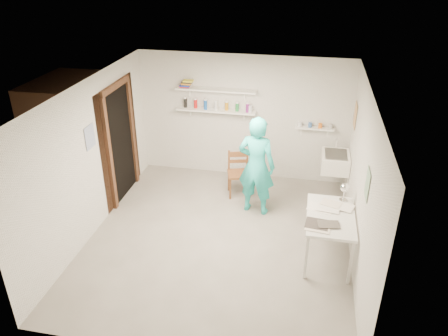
% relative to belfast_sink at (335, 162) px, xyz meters
% --- Properties ---
extents(floor, '(4.00, 4.50, 0.02)m').
position_rel_belfast_sink_xyz_m(floor, '(-1.75, -1.70, -0.71)').
color(floor, slate).
rests_on(floor, ground).
extents(ceiling, '(4.00, 4.50, 0.02)m').
position_rel_belfast_sink_xyz_m(ceiling, '(-1.75, -1.70, 1.71)').
color(ceiling, silver).
rests_on(ceiling, wall_back).
extents(wall_back, '(4.00, 0.02, 2.40)m').
position_rel_belfast_sink_xyz_m(wall_back, '(-1.75, 0.56, 0.50)').
color(wall_back, silver).
rests_on(wall_back, ground).
extents(wall_front, '(4.00, 0.02, 2.40)m').
position_rel_belfast_sink_xyz_m(wall_front, '(-1.75, -3.96, 0.50)').
color(wall_front, silver).
rests_on(wall_front, ground).
extents(wall_left, '(0.02, 4.50, 2.40)m').
position_rel_belfast_sink_xyz_m(wall_left, '(-3.76, -1.70, 0.50)').
color(wall_left, silver).
rests_on(wall_left, ground).
extents(wall_right, '(0.02, 4.50, 2.40)m').
position_rel_belfast_sink_xyz_m(wall_right, '(0.26, -1.70, 0.50)').
color(wall_right, silver).
rests_on(wall_right, ground).
extents(doorway_recess, '(0.02, 0.90, 2.00)m').
position_rel_belfast_sink_xyz_m(doorway_recess, '(-3.74, -0.65, 0.30)').
color(doorway_recess, black).
rests_on(doorway_recess, wall_left).
extents(corridor_box, '(1.40, 1.50, 2.10)m').
position_rel_belfast_sink_xyz_m(corridor_box, '(-4.45, -0.65, 0.35)').
color(corridor_box, brown).
rests_on(corridor_box, ground).
extents(door_lintel, '(0.06, 1.05, 0.10)m').
position_rel_belfast_sink_xyz_m(door_lintel, '(-3.72, -0.65, 1.35)').
color(door_lintel, brown).
rests_on(door_lintel, wall_left).
extents(door_jamb_near, '(0.06, 0.10, 2.00)m').
position_rel_belfast_sink_xyz_m(door_jamb_near, '(-3.72, -1.15, 0.30)').
color(door_jamb_near, brown).
rests_on(door_jamb_near, ground).
extents(door_jamb_far, '(0.06, 0.10, 2.00)m').
position_rel_belfast_sink_xyz_m(door_jamb_far, '(-3.72, -0.15, 0.30)').
color(door_jamb_far, brown).
rests_on(door_jamb_far, ground).
extents(shelf_lower, '(1.50, 0.22, 0.03)m').
position_rel_belfast_sink_xyz_m(shelf_lower, '(-2.25, 0.43, 0.65)').
color(shelf_lower, white).
rests_on(shelf_lower, wall_back).
extents(shelf_upper, '(1.50, 0.22, 0.03)m').
position_rel_belfast_sink_xyz_m(shelf_upper, '(-2.25, 0.43, 1.05)').
color(shelf_upper, white).
rests_on(shelf_upper, wall_back).
extents(ledge_shelf, '(0.70, 0.14, 0.03)m').
position_rel_belfast_sink_xyz_m(ledge_shelf, '(-0.40, 0.47, 0.42)').
color(ledge_shelf, white).
rests_on(ledge_shelf, wall_back).
extents(poster_left, '(0.01, 0.28, 0.36)m').
position_rel_belfast_sink_xyz_m(poster_left, '(-3.74, -1.65, 0.85)').
color(poster_left, '#334C7F').
rests_on(poster_left, wall_left).
extents(poster_right_a, '(0.01, 0.34, 0.42)m').
position_rel_belfast_sink_xyz_m(poster_right_a, '(0.24, 0.10, 0.85)').
color(poster_right_a, '#995933').
rests_on(poster_right_a, wall_right).
extents(poster_right_b, '(0.01, 0.30, 0.38)m').
position_rel_belfast_sink_xyz_m(poster_right_b, '(0.24, -2.25, 0.80)').
color(poster_right_b, '#3F724C').
rests_on(poster_right_b, wall_right).
extents(belfast_sink, '(0.48, 0.60, 0.30)m').
position_rel_belfast_sink_xyz_m(belfast_sink, '(0.00, 0.00, 0.00)').
color(belfast_sink, white).
rests_on(belfast_sink, wall_right).
extents(man, '(0.69, 0.52, 1.73)m').
position_rel_belfast_sink_xyz_m(man, '(-1.31, -0.76, 0.16)').
color(man, '#28C8C3').
rests_on(man, ground).
extents(wall_clock, '(0.31, 0.09, 0.31)m').
position_rel_belfast_sink_xyz_m(wall_clock, '(-1.35, -0.55, 0.45)').
color(wall_clock, beige).
rests_on(wall_clock, man).
extents(wooden_chair, '(0.48, 0.47, 0.85)m').
position_rel_belfast_sink_xyz_m(wooden_chair, '(-1.68, -0.28, -0.28)').
color(wooden_chair, brown).
rests_on(wooden_chair, ground).
extents(work_table, '(0.66, 1.11, 0.74)m').
position_rel_belfast_sink_xyz_m(work_table, '(-0.11, -1.84, -0.33)').
color(work_table, silver).
rests_on(work_table, ground).
extents(desk_lamp, '(0.14, 0.14, 0.14)m').
position_rel_belfast_sink_xyz_m(desk_lamp, '(0.07, -1.40, 0.26)').
color(desk_lamp, silver).
rests_on(desk_lamp, work_table).
extents(spray_cans, '(1.26, 0.06, 0.17)m').
position_rel_belfast_sink_xyz_m(spray_cans, '(-2.25, 0.43, 0.75)').
color(spray_cans, black).
rests_on(spray_cans, shelf_lower).
extents(book_stack, '(0.26, 0.14, 0.14)m').
position_rel_belfast_sink_xyz_m(book_stack, '(-2.81, 0.43, 1.14)').
color(book_stack, red).
rests_on(book_stack, shelf_upper).
extents(ledge_pots, '(0.48, 0.07, 0.09)m').
position_rel_belfast_sink_xyz_m(ledge_pots, '(-0.40, 0.47, 0.48)').
color(ledge_pots, silver).
rests_on(ledge_pots, ledge_shelf).
extents(papers, '(0.30, 0.22, 0.03)m').
position_rel_belfast_sink_xyz_m(papers, '(-0.11, -1.84, 0.05)').
color(papers, silver).
rests_on(papers, work_table).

